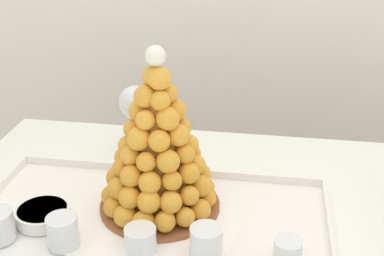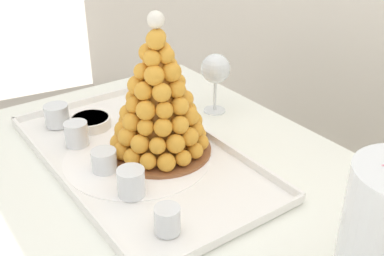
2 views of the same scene
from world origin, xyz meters
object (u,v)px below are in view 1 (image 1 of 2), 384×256
serving_tray (150,223)px  croquembouche (158,149)px  dessert_cup_right (287,254)px  creme_brulee_ramekin (43,214)px  dessert_cup_mid_left (63,233)px  wine_glass (136,104)px  dessert_cup_mid_right (206,244)px  dessert_cup_centre (140,241)px

serving_tray → croquembouche: (0.01, 0.05, 0.13)m
dessert_cup_right → creme_brulee_ramekin: bearing=172.5°
serving_tray → croquembouche: 0.14m
creme_brulee_ramekin → dessert_cup_mid_left: bearing=-44.0°
serving_tray → dessert_cup_right: bearing=-18.8°
serving_tray → dessert_cup_mid_left: dessert_cup_mid_left is taller
dessert_cup_right → wine_glass: 0.53m
serving_tray → dessert_cup_mid_right: (0.12, -0.08, 0.03)m
serving_tray → dessert_cup_right: 0.27m
dessert_cup_mid_left → creme_brulee_ramekin: size_ratio=0.56×
dessert_cup_mid_right → creme_brulee_ramekin: size_ratio=0.56×
dessert_cup_mid_right → wine_glass: (-0.22, 0.38, 0.09)m
dessert_cup_centre → dessert_cup_right: size_ratio=1.08×
dessert_cup_mid_right → dessert_cup_right: 0.14m
croquembouche → creme_brulee_ramekin: croquembouche is taller
croquembouche → wine_glass: bearing=113.7°
dessert_cup_right → wine_glass: size_ratio=0.31×
croquembouche → dessert_cup_right: 0.30m
serving_tray → creme_brulee_ramekin: (-0.20, -0.03, 0.02)m
dessert_cup_mid_left → wine_glass: 0.40m
dessert_cup_mid_left → dessert_cup_centre: (0.14, 0.00, -0.00)m
creme_brulee_ramekin → wine_glass: size_ratio=0.63×
serving_tray → dessert_cup_mid_right: size_ratio=11.63×
serving_tray → dessert_cup_mid_right: 0.15m
serving_tray → dessert_cup_mid_right: bearing=-35.4°
dessert_cup_right → creme_brulee_ramekin: dessert_cup_right is taller
serving_tray → wine_glass: wine_glass is taller
serving_tray → dessert_cup_centre: dessert_cup_centre is taller
serving_tray → dessert_cup_mid_left: (-0.13, -0.09, 0.03)m
dessert_cup_mid_right → dessert_cup_centre: bearing=-178.0°
croquembouche → wine_glass: 0.27m
serving_tray → dessert_cup_centre: size_ratio=12.20×
dessert_cup_centre → dessert_cup_right: bearing=0.4°
croquembouche → creme_brulee_ramekin: (-0.21, -0.08, -0.11)m
croquembouche → creme_brulee_ramekin: bearing=-159.3°
creme_brulee_ramekin → croquembouche: bearing=20.7°
serving_tray → creme_brulee_ramekin: bearing=-172.4°
serving_tray → croquembouche: size_ratio=2.06×
serving_tray → dessert_cup_mid_left: size_ratio=11.72×
dessert_cup_centre → dessert_cup_mid_right: size_ratio=0.95×
dessert_cup_right → dessert_cup_centre: bearing=-179.6°
dessert_cup_centre → dessert_cup_mid_right: 0.11m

